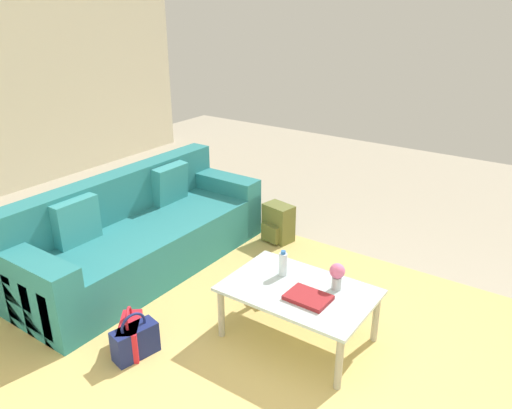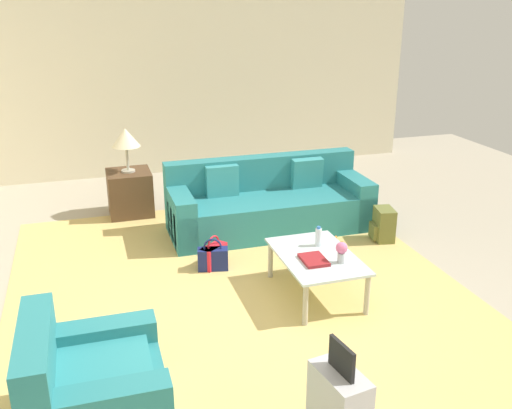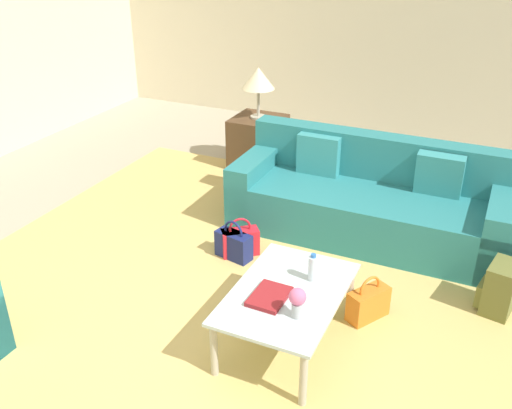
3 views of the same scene
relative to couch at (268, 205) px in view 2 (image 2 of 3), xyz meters
The scene contains 15 objects.
ground_plane 2.30m from the couch, 164.71° to the left, with size 12.00×12.00×0.00m, color #A89E89.
wall_right 3.18m from the couch, 11.83° to the left, with size 0.12×8.00×3.10m, color beige.
area_rug 1.81m from the couch, 153.36° to the left, with size 5.20×4.40×0.01m, color tan.
couch is the anchor object (origin of this frame).
armchair 3.84m from the couch, 143.76° to the left, with size 0.95×0.89×0.84m.
coffee_table 1.80m from the couch, behind, with size 1.06×0.70×0.43m.
water_bottle 1.61m from the couch, behind, with size 0.06×0.06×0.20m.
coffee_table_book 1.93m from the couch, behind, with size 0.30×0.22×0.03m, color maroon.
flower_vase 2.03m from the couch, behind, with size 0.11×0.11×0.21m.
side_table 1.89m from the couch, 57.87° to the left, with size 0.57×0.57×0.59m, color #513823.
table_lamp 2.03m from the couch, 57.87° to the left, with size 0.37×0.37×0.58m.
handbag_navy 1.35m from the couch, 135.88° to the left, with size 0.21×0.34×0.36m.
handbag_orange 1.34m from the couch, 165.33° to the right, with size 0.35×0.28×0.36m.
handbag_red 1.28m from the couch, 134.39° to the left, with size 0.31×0.34×0.36m.
backpack_olive 1.43m from the couch, 123.69° to the right, with size 0.33×0.29×0.40m.
Camera 2 is at (-4.16, 1.52, 2.75)m, focal length 40.00 mm.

